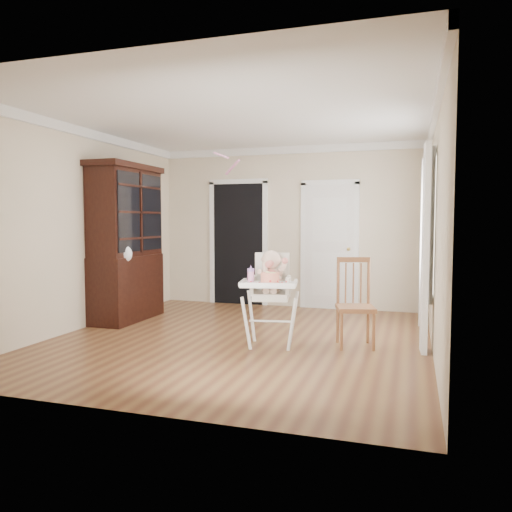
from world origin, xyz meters
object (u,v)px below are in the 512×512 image
(sippy_cup, at_px, (251,275))
(cake, at_px, (270,278))
(high_chair, at_px, (271,288))
(china_cabinet, at_px, (126,243))
(dining_chair, at_px, (355,305))

(sippy_cup, bearing_deg, cake, -18.75)
(high_chair, height_order, cake, high_chair)
(cake, xyz_separation_m, china_cabinet, (-2.51, 1.13, 0.31))
(cake, bearing_deg, high_chair, 104.09)
(high_chair, xyz_separation_m, cake, (0.07, -0.28, 0.15))
(sippy_cup, xyz_separation_m, china_cabinet, (-2.26, 1.04, 0.29))
(dining_chair, bearing_deg, china_cabinet, 155.65)
(sippy_cup, height_order, china_cabinet, china_cabinet)
(dining_chair, bearing_deg, sippy_cup, -171.63)
(sippy_cup, height_order, dining_chair, dining_chair)
(china_cabinet, bearing_deg, dining_chair, -9.51)
(cake, relative_size, china_cabinet, 0.12)
(china_cabinet, relative_size, dining_chair, 2.21)
(china_cabinet, distance_m, dining_chair, 3.49)
(high_chair, height_order, sippy_cup, high_chair)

